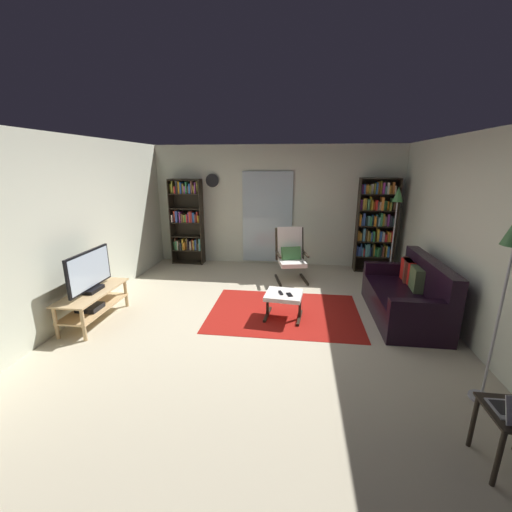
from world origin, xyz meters
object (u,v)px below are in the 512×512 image
at_px(leather_sofa, 408,296).
at_px(floor_lamp_by_shelf, 397,207).
at_px(television, 90,272).
at_px(ottoman, 284,297).
at_px(bookshelf_near_tv, 187,220).
at_px(tv_stand, 93,302).
at_px(tv_remote, 281,293).
at_px(wall_clock, 212,180).
at_px(bookshelf_near_sofa, 376,223).
at_px(cell_phone, 289,295).
at_px(lounge_armchair, 291,253).

xyz_separation_m(leather_sofa, floor_lamp_by_shelf, (0.11, 1.46, 1.12)).
xyz_separation_m(television, ottoman, (2.70, 0.45, -0.42)).
xyz_separation_m(television, bookshelf_near_tv, (0.40, 3.01, 0.26)).
height_order(tv_stand, tv_remote, tv_stand).
relative_size(ottoman, wall_clock, 1.96).
bearing_deg(ottoman, leather_sofa, 8.38).
xyz_separation_m(television, bookshelf_near_sofa, (4.46, 2.95, 0.28)).
height_order(tv_stand, floor_lamp_by_shelf, floor_lamp_by_shelf).
height_order(tv_stand, bookshelf_near_tv, bookshelf_near_tv).
bearing_deg(ottoman, cell_phone, -36.06).
height_order(bookshelf_near_tv, floor_lamp_by_shelf, bookshelf_near_tv).
height_order(television, wall_clock, wall_clock).
xyz_separation_m(lounge_armchair, wall_clock, (-1.77, 0.99, 1.32)).
relative_size(tv_stand, tv_remote, 8.13).
distance_m(television, ottoman, 2.77).
relative_size(bookshelf_near_tv, floor_lamp_by_shelf, 1.04).
bearing_deg(tv_remote, bookshelf_near_tv, 113.41).
xyz_separation_m(tv_stand, cell_phone, (2.78, 0.41, 0.09)).
bearing_deg(bookshelf_near_tv, television, -97.61).
bearing_deg(bookshelf_near_sofa, bookshelf_near_tv, 179.17).
bearing_deg(wall_clock, bookshelf_near_tv, -164.42).
distance_m(leather_sofa, cell_phone, 1.76).
relative_size(tv_remote, floor_lamp_by_shelf, 0.08).
bearing_deg(lounge_armchair, leather_sofa, -39.50).
relative_size(bookshelf_near_tv, lounge_armchair, 1.85).
distance_m(bookshelf_near_sofa, lounge_armchair, 1.94).
bearing_deg(leather_sofa, wall_clock, 145.32).
bearing_deg(tv_stand, television, 81.98).
relative_size(bookshelf_near_sofa, wall_clock, 6.67).
height_order(bookshelf_near_sofa, wall_clock, wall_clock).
bearing_deg(television, tv_stand, -98.02).
height_order(television, ottoman, television).
distance_m(television, tv_remote, 2.71).
relative_size(television, wall_clock, 3.20).
bearing_deg(ottoman, lounge_armchair, 88.30).
bearing_deg(floor_lamp_by_shelf, tv_remote, -138.53).
bearing_deg(cell_phone, tv_remote, 141.17).
relative_size(ottoman, floor_lamp_by_shelf, 0.31).
bearing_deg(bookshelf_near_tv, floor_lamp_by_shelf, -11.08).
bearing_deg(wall_clock, television, -107.05).
bearing_deg(bookshelf_near_sofa, cell_phone, -123.30).
relative_size(bookshelf_near_tv, wall_clock, 6.50).
bearing_deg(lounge_armchair, tv_remote, -93.16).
distance_m(lounge_armchair, ottoman, 1.73).
distance_m(leather_sofa, wall_clock, 4.56).
xyz_separation_m(bookshelf_near_tv, lounge_armchair, (2.34, -0.84, -0.47)).
bearing_deg(television, wall_clock, 72.95).
relative_size(bookshelf_near_tv, cell_phone, 13.47).
distance_m(bookshelf_near_tv, wall_clock, 1.03).
distance_m(bookshelf_near_tv, bookshelf_near_sofa, 4.06).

